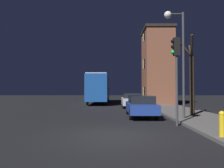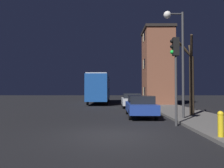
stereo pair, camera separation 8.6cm
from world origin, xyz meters
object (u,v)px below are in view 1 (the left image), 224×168
(bus, at_px, (99,87))
(car_near_lane, at_px, (141,105))
(traffic_light, at_px, (176,63))
(bare_tree, at_px, (191,75))
(streetlamp, at_px, (177,44))
(fire_hydrant, at_px, (222,123))
(car_mid_lane, at_px, (131,100))

(bus, xyz_separation_m, car_near_lane, (3.70, -14.59, -1.43))
(traffic_light, height_order, bare_tree, bare_tree)
(traffic_light, relative_size, bare_tree, 0.85)
(car_near_lane, bearing_deg, streetlamp, -39.27)
(traffic_light, distance_m, bare_tree, 4.16)
(streetlamp, xyz_separation_m, fire_hydrant, (0.06, -5.09, -3.89))
(car_mid_lane, bearing_deg, bus, 117.24)
(streetlamp, relative_size, fire_hydrant, 6.95)
(bare_tree, bearing_deg, streetlamp, -129.96)
(bus, height_order, car_mid_lane, bus)
(car_near_lane, height_order, car_mid_lane, car_mid_lane)
(bare_tree, relative_size, car_mid_lane, 1.19)
(bus, xyz_separation_m, car_mid_lane, (3.68, -7.16, -1.43))
(traffic_light, distance_m, car_mid_lane, 11.38)
(streetlamp, relative_size, traffic_light, 1.44)
(car_near_lane, relative_size, car_mid_lane, 1.08)
(car_mid_lane, bearing_deg, fire_hydrant, -81.81)
(streetlamp, relative_size, car_near_lane, 1.36)
(streetlamp, xyz_separation_m, car_mid_lane, (-1.97, 9.04, -3.75))
(bus, bearing_deg, car_mid_lane, -62.76)
(streetlamp, distance_m, bare_tree, 2.72)
(bare_tree, bearing_deg, bus, 115.67)
(bare_tree, bearing_deg, car_near_lane, -179.75)
(car_near_lane, bearing_deg, fire_hydrant, -73.20)
(car_mid_lane, relative_size, fire_hydrant, 4.75)
(car_near_lane, distance_m, car_mid_lane, 7.44)
(streetlamp, xyz_separation_m, traffic_light, (-0.65, -2.01, -1.37))
(traffic_light, relative_size, car_near_lane, 0.94)
(traffic_light, bearing_deg, car_mid_lane, 96.81)
(streetlamp, xyz_separation_m, bare_tree, (1.35, 1.62, -1.72))
(bare_tree, xyz_separation_m, fire_hydrant, (-1.29, -6.71, -2.17))
(bare_tree, xyz_separation_m, car_mid_lane, (-3.32, 7.42, -2.03))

